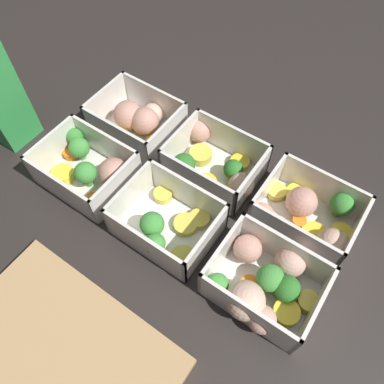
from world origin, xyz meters
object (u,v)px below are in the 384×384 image
at_px(container_far_left, 264,284).
at_px(container_far_center, 167,225).
at_px(container_near_left, 308,216).
at_px(container_near_center, 214,163).
at_px(container_far_right, 91,169).
at_px(container_near_right, 137,121).

bearing_deg(container_far_left, container_far_center, 0.51).
height_order(container_near_left, container_near_center, same).
bearing_deg(container_far_right, container_far_center, 176.10).
height_order(container_near_right, container_far_right, same).
xyz_separation_m(container_far_left, container_far_right, (0.32, -0.01, 0.00)).
relative_size(container_near_left, container_near_right, 1.13).
xyz_separation_m(container_near_right, container_far_right, (-0.00, 0.12, 0.00)).
distance_m(container_near_center, container_far_right, 0.20).
distance_m(container_near_left, container_near_right, 0.33).
bearing_deg(container_near_right, container_far_center, 140.68).
relative_size(container_near_center, container_far_left, 1.07).
height_order(container_near_left, container_far_center, same).
height_order(container_far_center, container_far_right, same).
height_order(container_near_center, container_far_left, same).
bearing_deg(container_near_left, container_far_right, 20.35).
bearing_deg(container_far_center, container_near_left, -141.33).
bearing_deg(container_near_center, container_far_right, 38.21).
xyz_separation_m(container_near_left, container_far_right, (0.32, 0.12, 0.00)).
height_order(container_far_left, container_far_center, same).
bearing_deg(container_near_left, container_far_left, 88.54).
distance_m(container_near_left, container_far_center, 0.21).
bearing_deg(container_far_right, container_near_left, -159.65).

